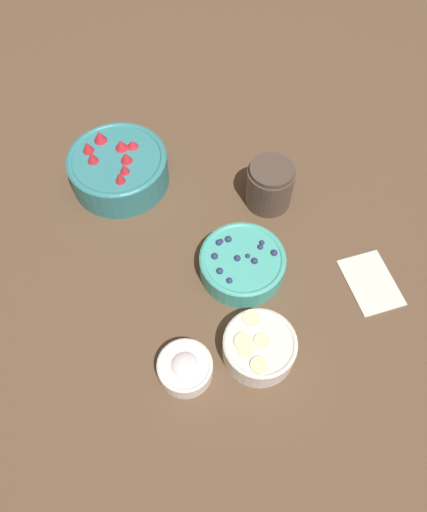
{
  "coord_description": "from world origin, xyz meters",
  "views": [
    {
      "loc": [
        -0.41,
        0.33,
        0.87
      ],
      "look_at": [
        -0.05,
        -0.01,
        0.05
      ],
      "focal_mm": 35.0,
      "sensor_mm": 36.0,
      "label": 1
    }
  ],
  "objects_px": {
    "bowl_cream": "(185,368)",
    "bowl_strawberries": "(118,167)",
    "bowl_bananas": "(259,347)",
    "bowl_blueberries": "(242,263)",
    "jar_chocolate": "(270,186)"
  },
  "relations": [
    {
      "from": "bowl_cream",
      "to": "bowl_strawberries",
      "type": "bearing_deg",
      "value": -23.91
    },
    {
      "from": "bowl_bananas",
      "to": "bowl_cream",
      "type": "distance_m",
      "value": 0.14
    },
    {
      "from": "bowl_strawberries",
      "to": "bowl_bananas",
      "type": "relative_size",
      "value": 1.63
    },
    {
      "from": "bowl_blueberries",
      "to": "bowl_cream",
      "type": "height_order",
      "value": "bowl_blueberries"
    },
    {
      "from": "bowl_cream",
      "to": "jar_chocolate",
      "type": "bearing_deg",
      "value": -67.0
    },
    {
      "from": "bowl_blueberries",
      "to": "jar_chocolate",
      "type": "xyz_separation_m",
      "value": [
        0.09,
        -0.17,
        0.02
      ]
    },
    {
      "from": "bowl_strawberries",
      "to": "bowl_cream",
      "type": "relative_size",
      "value": 2.19
    },
    {
      "from": "bowl_cream",
      "to": "jar_chocolate",
      "type": "xyz_separation_m",
      "value": [
        0.16,
        -0.39,
        0.02
      ]
    },
    {
      "from": "bowl_blueberries",
      "to": "bowl_bananas",
      "type": "distance_m",
      "value": 0.18
    },
    {
      "from": "bowl_strawberries",
      "to": "jar_chocolate",
      "type": "relative_size",
      "value": 2.07
    },
    {
      "from": "bowl_blueberries",
      "to": "bowl_bananas",
      "type": "xyz_separation_m",
      "value": [
        -0.14,
        0.1,
        0.0
      ]
    },
    {
      "from": "bowl_strawberries",
      "to": "bowl_blueberries",
      "type": "height_order",
      "value": "bowl_strawberries"
    },
    {
      "from": "bowl_bananas",
      "to": "jar_chocolate",
      "type": "distance_m",
      "value": 0.35
    },
    {
      "from": "bowl_strawberries",
      "to": "bowl_cream",
      "type": "height_order",
      "value": "bowl_strawberries"
    },
    {
      "from": "bowl_strawberries",
      "to": "bowl_bananas",
      "type": "distance_m",
      "value": 0.5
    }
  ]
}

